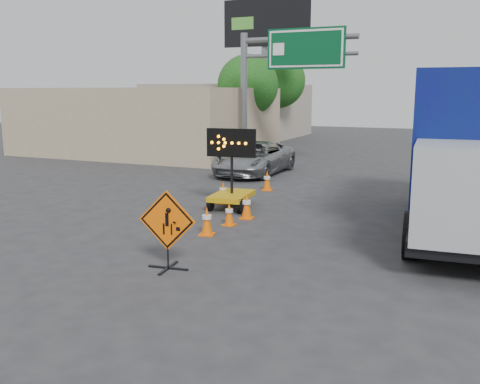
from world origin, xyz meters
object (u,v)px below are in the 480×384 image
Objects in this scene: pickup_truck at (255,158)px; box_truck at (470,161)px; construction_sign at (167,228)px; arrow_board at (232,190)px.

box_truck is at bearing -38.83° from pickup_truck.
construction_sign is 13.81m from pickup_truck.
arrow_board is 0.28× the size of box_truck.
arrow_board is at bearing 175.05° from box_truck.
box_truck is at bearing 39.34° from construction_sign.
construction_sign reaches higher than pickup_truck.
arrow_board reaches higher than pickup_truck.
arrow_board is (-1.35, 6.16, -0.32)m from construction_sign.
arrow_board is at bearing 95.32° from construction_sign.
pickup_truck is (-3.53, 13.35, -0.16)m from construction_sign.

